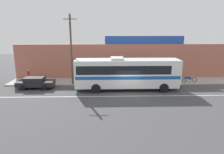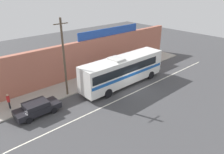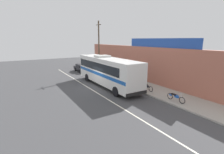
{
  "view_description": "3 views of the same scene",
  "coord_description": "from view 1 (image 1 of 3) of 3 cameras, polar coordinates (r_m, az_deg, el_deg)",
  "views": [
    {
      "loc": [
        -2.41,
        -21.49,
        7.09
      ],
      "look_at": [
        -1.76,
        1.38,
        1.56
      ],
      "focal_mm": 33.23,
      "sensor_mm": 36.0,
      "label": 1
    },
    {
      "loc": [
        -16.86,
        -15.1,
        11.61
      ],
      "look_at": [
        -1.67,
        1.81,
        1.44
      ],
      "focal_mm": 33.53,
      "sensor_mm": 36.0,
      "label": 2
    },
    {
      "loc": [
        17.79,
        -8.47,
        5.78
      ],
      "look_at": [
        0.31,
        2.1,
        1.15
      ],
      "focal_mm": 26.73,
      "sensor_mm": 36.0,
      "label": 3
    }
  ],
  "objects": [
    {
      "name": "storefront_facade",
      "position": [
        29.32,
        3.12,
        4.36
      ],
      "size": [
        30.0,
        0.7,
        4.8
      ],
      "primitive_type": "cube",
      "color": "#B26651",
      "rests_on": "ground_plane"
    },
    {
      "name": "storefront_billboard",
      "position": [
        29.38,
        8.97,
        10.02
      ],
      "size": [
        10.96,
        0.12,
        1.1
      ],
      "primitive_type": "cube",
      "color": "#234CAD",
      "rests_on": "storefront_facade"
    },
    {
      "name": "ground_plane",
      "position": [
        22.76,
        4.55,
        -4.62
      ],
      "size": [
        70.0,
        70.0,
        0.0
      ],
      "primitive_type": "plane",
      "color": "#444447"
    },
    {
      "name": "motorcycle_blue",
      "position": [
        27.39,
        12.61,
        -0.54
      ],
      "size": [
        1.94,
        0.56,
        0.94
      ],
      "color": "black",
      "rests_on": "sidewalk_slab"
    },
    {
      "name": "utility_pole",
      "position": [
        25.81,
        -11.15,
        7.59
      ],
      "size": [
        1.6,
        0.22,
        8.47
      ],
      "color": "brown",
      "rests_on": "sidewalk_slab"
    },
    {
      "name": "parked_car",
      "position": [
        26.1,
        -20.31,
        -1.37
      ],
      "size": [
        4.24,
        1.9,
        1.37
      ],
      "color": "black",
      "rests_on": "ground_plane"
    },
    {
      "name": "pedestrian_by_curb",
      "position": [
        29.04,
        -21.96,
        0.65
      ],
      "size": [
        0.3,
        0.48,
        1.63
      ],
      "color": "black",
      "rests_on": "sidewalk_slab"
    },
    {
      "name": "road_center_stripe",
      "position": [
        22.0,
        4.77,
        -5.26
      ],
      "size": [
        30.0,
        0.14,
        0.01
      ],
      "primitive_type": "cube",
      "color": "silver",
      "rests_on": "ground_plane"
    },
    {
      "name": "motorcycle_black",
      "position": [
        28.56,
        20.46,
        -0.5
      ],
      "size": [
        1.96,
        0.56,
        0.94
      ],
      "color": "black",
      "rests_on": "sidewalk_slab"
    },
    {
      "name": "intercity_bus",
      "position": [
        23.72,
        3.98,
        1.32
      ],
      "size": [
        11.77,
        2.67,
        3.78
      ],
      "color": "white",
      "rests_on": "ground_plane"
    },
    {
      "name": "sidewalk_slab",
      "position": [
        27.7,
        3.42,
        -1.12
      ],
      "size": [
        30.0,
        3.6,
        0.14
      ],
      "primitive_type": "cube",
      "color": "#A8A399",
      "rests_on": "ground_plane"
    }
  ]
}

